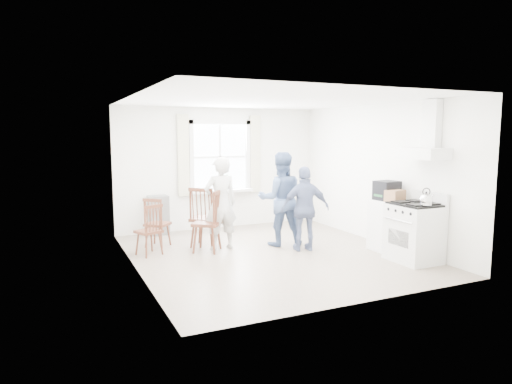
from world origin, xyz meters
The scene contains 17 objects.
room_shell centered at (0.00, 0.00, 1.30)m, with size 4.62×5.12×2.64m.
window_assembly centered at (0.00, 2.45, 1.46)m, with size 1.88×0.24×1.70m.
range_hood centered at (2.07, -1.35, 1.90)m, with size 0.45×0.76×0.94m.
shelf_unit centered at (-1.40, 2.33, 0.40)m, with size 0.40×0.30×0.80m, color slate.
gas_stove centered at (1.91, -1.35, 0.48)m, with size 0.68×0.76×1.12m.
kettle centered at (1.84, -1.64, 1.05)m, with size 0.20×0.20×0.28m.
low_cabinet centered at (1.98, -0.65, 0.45)m, with size 0.50×0.55×0.90m, color silver.
stereo_stack centered at (1.96, -0.61, 1.07)m, with size 0.40×0.37×0.33m.
cardboard_box centered at (1.95, -0.83, 1.00)m, with size 0.32×0.23×0.20m, color #8D6544.
windsor_chair_a centered at (-1.86, 0.74, 0.54)m, with size 0.49×0.48×0.89m.
windsor_chair_b centered at (-0.91, 0.91, 0.68)m, with size 0.65×0.65×1.11m.
windsor_chair_c centered at (-0.83, 0.58, 0.66)m, with size 0.63×0.63×1.09m.
person_left centered at (-0.65, 0.69, 0.83)m, with size 0.60×0.60×1.65m, color silver.
person_mid centered at (0.45, 0.51, 0.86)m, with size 0.84×0.84×1.72m, color #4A5F89.
person_right centered at (0.66, -0.02, 0.74)m, with size 0.87×0.87×1.49m, color navy.
potted_plant centered at (0.06, 2.36, 1.02)m, with size 0.18×0.18×0.33m, color #33733B.
windsor_chair_d centered at (-1.70, 1.27, 0.56)m, with size 0.54×0.53×0.91m.
Camera 1 is at (-3.39, -6.82, 2.05)m, focal length 32.00 mm.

